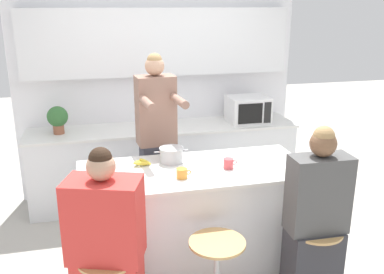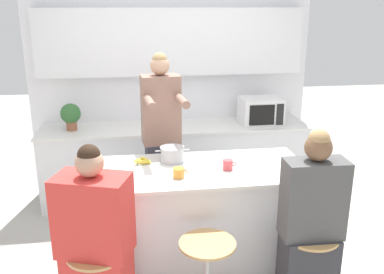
# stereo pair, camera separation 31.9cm
# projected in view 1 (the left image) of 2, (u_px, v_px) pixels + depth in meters

# --- Properties ---
(ground_plane) EXTENTS (16.00, 16.00, 0.00)m
(ground_plane) POSITION_uv_depth(u_px,v_px,m) (194.00, 265.00, 3.83)
(ground_plane) COLOR #B2ADA3
(wall_back) EXTENTS (3.31, 0.22, 2.70)m
(wall_back) POSITION_uv_depth(u_px,v_px,m) (159.00, 66.00, 4.99)
(wall_back) COLOR white
(wall_back) RESTS_ON ground_plane
(back_counter) EXTENTS (3.07, 0.63, 0.89)m
(back_counter) POSITION_uv_depth(u_px,v_px,m) (165.00, 163.00, 5.04)
(back_counter) COLOR silver
(back_counter) RESTS_ON ground_plane
(kitchen_island) EXTENTS (1.91, 0.83, 0.93)m
(kitchen_island) POSITION_uv_depth(u_px,v_px,m) (194.00, 218.00, 3.69)
(kitchen_island) COLOR black
(kitchen_island) RESTS_ON ground_plane
(bar_stool_center) EXTENTS (0.41, 0.41, 0.64)m
(bar_stool_center) POSITION_uv_depth(u_px,v_px,m) (217.00, 274.00, 3.10)
(bar_stool_center) COLOR tan
(bar_stool_center) RESTS_ON ground_plane
(bar_stool_rightmost) EXTENTS (0.41, 0.41, 0.64)m
(bar_stool_rightmost) POSITION_uv_depth(u_px,v_px,m) (313.00, 260.00, 3.27)
(bar_stool_rightmost) COLOR tan
(bar_stool_rightmost) RESTS_ON ground_plane
(person_cooking) EXTENTS (0.40, 0.61, 1.83)m
(person_cooking) POSITION_uv_depth(u_px,v_px,m) (157.00, 150.00, 4.07)
(person_cooking) COLOR #383842
(person_cooking) RESTS_ON ground_plane
(person_wrapped_blanket) EXTENTS (0.55, 0.43, 1.41)m
(person_wrapped_blanket) POSITION_uv_depth(u_px,v_px,m) (107.00, 254.00, 2.83)
(person_wrapped_blanket) COLOR red
(person_wrapped_blanket) RESTS_ON ground_plane
(person_seated_near) EXTENTS (0.44, 0.27, 1.44)m
(person_seated_near) POSITION_uv_depth(u_px,v_px,m) (315.00, 228.00, 3.17)
(person_seated_near) COLOR #333338
(person_seated_near) RESTS_ON ground_plane
(cooking_pot) EXTENTS (0.30, 0.21, 0.13)m
(cooking_pot) POSITION_uv_depth(u_px,v_px,m) (171.00, 155.00, 3.68)
(cooking_pot) COLOR #B7BABC
(cooking_pot) RESTS_ON kitchen_island
(fruit_bowl) EXTENTS (0.22, 0.22, 0.06)m
(fruit_bowl) POSITION_uv_depth(u_px,v_px,m) (100.00, 175.00, 3.33)
(fruit_bowl) COLOR #B7BABC
(fruit_bowl) RESTS_ON kitchen_island
(coffee_cup_near) EXTENTS (0.12, 0.09, 0.08)m
(coffee_cup_near) POSITION_uv_depth(u_px,v_px,m) (182.00, 173.00, 3.35)
(coffee_cup_near) COLOR orange
(coffee_cup_near) RESTS_ON kitchen_island
(coffee_cup_far) EXTENTS (0.12, 0.08, 0.08)m
(coffee_cup_far) POSITION_uv_depth(u_px,v_px,m) (229.00, 163.00, 3.55)
(coffee_cup_far) COLOR #DB4C51
(coffee_cup_far) RESTS_ON kitchen_island
(banana_bunch) EXTENTS (0.18, 0.13, 0.06)m
(banana_bunch) POSITION_uv_depth(u_px,v_px,m) (141.00, 162.00, 3.62)
(banana_bunch) COLOR yellow
(banana_bunch) RESTS_ON kitchen_island
(microwave) EXTENTS (0.47, 0.40, 0.31)m
(microwave) POSITION_uv_depth(u_px,v_px,m) (248.00, 109.00, 5.05)
(microwave) COLOR white
(microwave) RESTS_ON back_counter
(potted_plant) EXTENTS (0.22, 0.22, 0.30)m
(potted_plant) POSITION_uv_depth(u_px,v_px,m) (58.00, 118.00, 4.59)
(potted_plant) COLOR #93563D
(potted_plant) RESTS_ON back_counter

